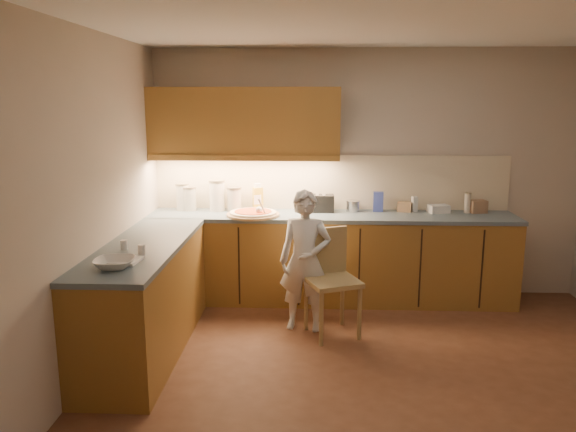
% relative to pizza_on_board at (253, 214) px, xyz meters
% --- Properties ---
extents(room, '(4.54, 4.50, 2.62)m').
position_rel_pizza_on_board_xyz_m(room, '(1.17, -1.58, 0.73)').
color(room, '#55301D').
rests_on(room, ground).
extents(l_counter, '(3.77, 2.62, 0.92)m').
position_rel_pizza_on_board_xyz_m(l_counter, '(0.25, -0.33, -0.48)').
color(l_counter, olive).
rests_on(l_counter, ground).
extents(backsplash, '(3.75, 0.02, 0.58)m').
position_rel_pizza_on_board_xyz_m(backsplash, '(0.79, 0.41, 0.27)').
color(backsplash, beige).
rests_on(backsplash, l_counter).
extents(upper_cabinets, '(1.95, 0.36, 0.73)m').
position_rel_pizza_on_board_xyz_m(upper_cabinets, '(-0.11, 0.25, 0.90)').
color(upper_cabinets, olive).
rests_on(upper_cabinets, ground).
extents(pizza_on_board, '(0.54, 0.54, 0.22)m').
position_rel_pizza_on_board_xyz_m(pizza_on_board, '(0.00, 0.00, 0.00)').
color(pizza_on_board, tan).
rests_on(pizza_on_board, l_counter).
extents(child, '(0.51, 0.37, 1.29)m').
position_rel_pizza_on_board_xyz_m(child, '(0.54, -0.66, -0.30)').
color(child, silver).
rests_on(child, ground).
extents(wooden_chair, '(0.55, 0.55, 0.95)m').
position_rel_pizza_on_board_xyz_m(wooden_chair, '(0.76, -0.73, -0.39)').
color(wooden_chair, tan).
rests_on(wooden_chair, ground).
extents(mixing_bowl, '(0.30, 0.30, 0.07)m').
position_rel_pizza_on_board_xyz_m(mixing_bowl, '(-0.78, -1.84, 0.01)').
color(mixing_bowl, silver).
rests_on(mixing_bowl, l_counter).
extents(canister_a, '(0.14, 0.14, 0.29)m').
position_rel_pizza_on_board_xyz_m(canister_a, '(-0.78, 0.27, 0.12)').
color(canister_a, silver).
rests_on(canister_a, l_counter).
extents(canister_b, '(0.15, 0.15, 0.25)m').
position_rel_pizza_on_board_xyz_m(canister_b, '(-0.70, 0.26, 0.10)').
color(canister_b, silver).
rests_on(canister_b, l_counter).
extents(canister_c, '(0.17, 0.17, 0.33)m').
position_rel_pizza_on_board_xyz_m(canister_c, '(-0.41, 0.26, 0.14)').
color(canister_c, white).
rests_on(canister_c, l_counter).
extents(canister_d, '(0.16, 0.16, 0.25)m').
position_rel_pizza_on_board_xyz_m(canister_d, '(-0.23, 0.26, 0.10)').
color(canister_d, beige).
rests_on(canister_d, l_counter).
extents(oil_jug, '(0.12, 0.10, 0.29)m').
position_rel_pizza_on_board_xyz_m(oil_jug, '(0.02, 0.28, 0.11)').
color(oil_jug, gold).
rests_on(oil_jug, l_counter).
extents(toaster, '(0.28, 0.16, 0.18)m').
position_rel_pizza_on_board_xyz_m(toaster, '(0.68, 0.24, 0.07)').
color(toaster, black).
rests_on(toaster, l_counter).
extents(steel_pot, '(0.15, 0.15, 0.11)m').
position_rel_pizza_on_board_xyz_m(steel_pot, '(1.02, 0.28, 0.03)').
color(steel_pot, '#BBBBC0').
rests_on(steel_pot, l_counter).
extents(blue_box, '(0.11, 0.08, 0.21)m').
position_rel_pizza_on_board_xyz_m(blue_box, '(1.29, 0.30, 0.08)').
color(blue_box, '#3647A4').
rests_on(blue_box, l_counter).
extents(card_box_a, '(0.17, 0.14, 0.10)m').
position_rel_pizza_on_board_xyz_m(card_box_a, '(1.57, 0.29, 0.03)').
color(card_box_a, tan).
rests_on(card_box_a, l_counter).
extents(white_bottle, '(0.07, 0.07, 0.16)m').
position_rel_pizza_on_board_xyz_m(white_bottle, '(1.67, 0.29, 0.06)').
color(white_bottle, silver).
rests_on(white_bottle, l_counter).
extents(flat_pack, '(0.23, 0.19, 0.08)m').
position_rel_pizza_on_board_xyz_m(flat_pack, '(1.91, 0.25, 0.02)').
color(flat_pack, silver).
rests_on(flat_pack, l_counter).
extents(tall_jar, '(0.07, 0.07, 0.21)m').
position_rel_pizza_on_board_xyz_m(tall_jar, '(2.21, 0.25, 0.08)').
color(tall_jar, silver).
rests_on(tall_jar, l_counter).
extents(card_box_b, '(0.19, 0.16, 0.13)m').
position_rel_pizza_on_board_xyz_m(card_box_b, '(2.32, 0.27, 0.04)').
color(card_box_b, '#AA7F5B').
rests_on(card_box_b, l_counter).
extents(dough_cloth, '(0.30, 0.24, 0.02)m').
position_rel_pizza_on_board_xyz_m(dough_cloth, '(-0.79, -1.68, -0.01)').
color(dough_cloth, white).
rests_on(dough_cloth, l_counter).
extents(spice_jar_a, '(0.07, 0.07, 0.07)m').
position_rel_pizza_on_board_xyz_m(spice_jar_a, '(-0.88, -1.34, 0.01)').
color(spice_jar_a, white).
rests_on(spice_jar_a, l_counter).
extents(spice_jar_b, '(0.07, 0.07, 0.07)m').
position_rel_pizza_on_board_xyz_m(spice_jar_b, '(-0.70, -1.47, 0.01)').
color(spice_jar_b, silver).
rests_on(spice_jar_b, l_counter).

